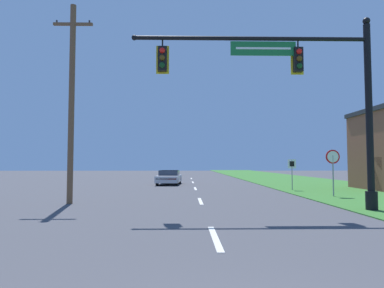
# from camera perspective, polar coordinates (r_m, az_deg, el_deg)

# --- Properties ---
(grass_verge_right) EXTENTS (10.00, 110.00, 0.04)m
(grass_verge_right) POSITION_cam_1_polar(r_m,az_deg,el_deg) (34.34, 18.04, -6.05)
(grass_verge_right) COLOR #38752D
(grass_verge_right) RESTS_ON ground
(road_center_line) EXTENTS (0.16, 34.80, 0.01)m
(road_center_line) POSITION_cam_1_polar(r_m,az_deg,el_deg) (24.49, 0.56, -7.45)
(road_center_line) COLOR silver
(road_center_line) RESTS_ON ground
(signal_mast) EXTENTS (9.43, 0.47, 7.51)m
(signal_mast) POSITION_cam_1_polar(r_m,az_deg,el_deg) (14.14, 18.92, 8.29)
(signal_mast) COLOR black
(signal_mast) RESTS_ON grass_verge_right
(car_ahead) EXTENTS (2.12, 4.53, 1.19)m
(car_ahead) POSITION_cam_1_polar(r_m,az_deg,el_deg) (29.38, -3.83, -5.57)
(car_ahead) COLOR black
(car_ahead) RESTS_ON ground
(stop_sign) EXTENTS (0.76, 0.07, 2.50)m
(stop_sign) POSITION_cam_1_polar(r_m,az_deg,el_deg) (19.98, 22.42, -2.83)
(stop_sign) COLOR gray
(stop_sign) RESTS_ON grass_verge_right
(route_sign_post) EXTENTS (0.55, 0.06, 2.03)m
(route_sign_post) POSITION_cam_1_polar(r_m,az_deg,el_deg) (23.70, 16.32, -3.78)
(route_sign_post) COLOR gray
(route_sign_post) RESTS_ON grass_verge_right
(utility_pole_near) EXTENTS (1.80, 0.26, 9.13)m
(utility_pole_near) POSITION_cam_1_polar(r_m,az_deg,el_deg) (16.64, -19.43, 7.02)
(utility_pole_near) COLOR brown
(utility_pole_near) RESTS_ON ground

